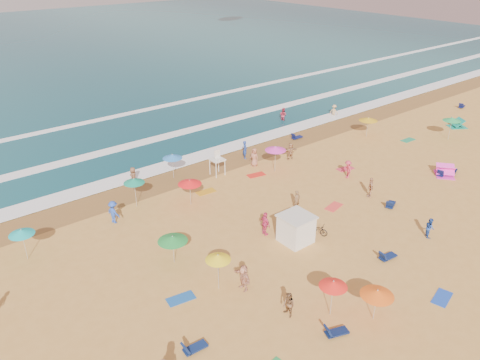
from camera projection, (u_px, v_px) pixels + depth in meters
ground at (313, 214)px, 37.23m from camera, size 220.00×220.00×0.00m
ocean at (14, 51)px, 96.11m from camera, size 220.00×140.00×0.18m
wet_sand at (220, 163)px, 45.99m from camera, size 220.00×220.00×0.00m
surf_foam at (173, 137)px, 52.13m from camera, size 200.00×18.70×0.05m
cabana at (296, 229)px, 33.34m from camera, size 2.00×2.00×2.00m
cabana_roof at (297, 217)px, 32.87m from camera, size 2.20×2.20×0.12m
bicycle at (317, 229)px, 34.44m from camera, size 1.13×1.81×0.90m
lifeguard_stand at (217, 164)px, 43.23m from camera, size 1.20×1.20×2.10m
beach_umbrellas at (295, 188)px, 36.62m from camera, size 61.59×27.45×0.81m
loungers at (385, 192)px, 40.20m from camera, size 52.31×23.12×0.34m
towels at (335, 221)px, 36.22m from camera, size 35.30×21.32×0.03m
popup_tents at (452, 143)px, 49.23m from camera, size 15.91×8.60×1.20m
beachgoers at (265, 186)px, 39.87m from camera, size 43.75×26.46×2.12m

